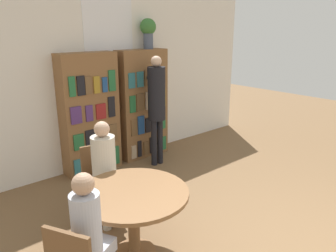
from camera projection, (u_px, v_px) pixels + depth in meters
name	position (u px, v px, depth m)	size (l,w,h in m)	color
wall_back	(110.00, 75.00, 5.48)	(6.40, 0.07, 3.00)	silver
bookshelf_left	(90.00, 114.00, 5.18)	(0.92, 0.34, 1.91)	brown
bookshelf_right	(143.00, 104.00, 5.83)	(0.92, 0.34, 1.91)	brown
flower_vase	(148.00, 30.00, 5.56)	(0.28, 0.28, 0.51)	#475166
reading_table	(133.00, 203.00, 3.26)	(1.12, 1.12, 0.73)	brown
chair_left_side	(101.00, 177.00, 4.01)	(0.46, 0.46, 0.91)	brown
seated_reader_left	(105.00, 166.00, 3.81)	(0.33, 0.40, 1.26)	beige
seated_reader_right	(91.00, 234.00, 2.60)	(0.39, 0.35, 1.25)	#B2B7C6
librarian_standing	(157.00, 100.00, 5.36)	(0.29, 0.56, 1.84)	black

